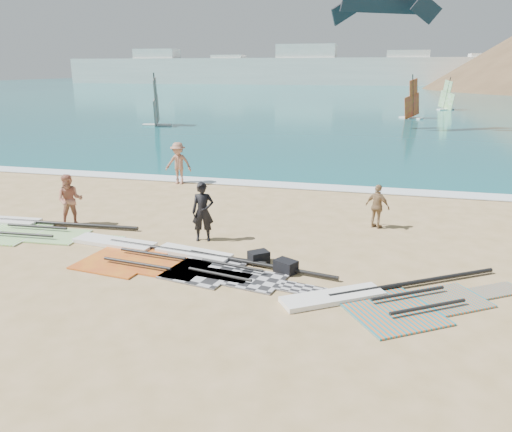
% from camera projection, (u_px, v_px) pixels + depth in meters
% --- Properties ---
extents(ground, '(300.00, 300.00, 0.00)m').
position_uv_depth(ground, '(160.00, 299.00, 11.83)').
color(ground, tan).
rests_on(ground, ground).
extents(sea, '(300.00, 240.00, 0.06)m').
position_uv_depth(sea, '(369.00, 88.00, 134.35)').
color(sea, '#0C4757').
rests_on(sea, ground).
extents(surf_line, '(300.00, 1.20, 0.04)m').
position_uv_depth(surf_line, '(272.00, 185.00, 23.24)').
color(surf_line, white).
rests_on(surf_line, ground).
extents(far_town, '(160.00, 8.00, 12.00)m').
position_uv_depth(far_town, '(320.00, 70.00, 153.51)').
color(far_town, white).
rests_on(far_town, ground).
extents(rig_grey, '(5.49, 2.68, 0.20)m').
position_uv_depth(rig_grey, '(219.00, 265.00, 13.71)').
color(rig_grey, '#252427').
rests_on(rig_grey, ground).
extents(rig_green, '(6.53, 2.62, 0.21)m').
position_uv_depth(rig_green, '(26.00, 228.00, 16.90)').
color(rig_green, '#64D12C').
rests_on(rig_green, ground).
extents(rig_orange, '(5.77, 4.33, 0.20)m').
position_uv_depth(rig_orange, '(388.00, 299.00, 11.71)').
color(rig_orange, orange).
rests_on(rig_orange, ground).
extents(rig_red, '(6.36, 2.88, 0.20)m').
position_uv_depth(rig_red, '(140.00, 254.00, 14.53)').
color(rig_red, '#CA4220').
rests_on(rig_red, ground).
extents(gear_bag_near, '(0.67, 0.65, 0.34)m').
position_uv_depth(gear_bag_near, '(259.00, 257.00, 13.96)').
color(gear_bag_near, black).
rests_on(gear_bag_near, ground).
extents(gear_bag_far, '(0.69, 0.62, 0.34)m').
position_uv_depth(gear_bag_far, '(286.00, 266.00, 13.32)').
color(gear_bag_far, black).
rests_on(gear_bag_far, ground).
extents(person_wetsuit, '(0.78, 0.62, 1.88)m').
position_uv_depth(person_wetsuit, '(203.00, 212.00, 15.58)').
color(person_wetsuit, black).
rests_on(person_wetsuit, ground).
extents(beachgoer_left, '(1.08, 0.99, 1.80)m').
position_uv_depth(beachgoer_left, '(70.00, 200.00, 17.10)').
color(beachgoer_left, '#B87159').
rests_on(beachgoer_left, ground).
extents(beachgoer_mid, '(1.28, 0.76, 1.96)m').
position_uv_depth(beachgoer_mid, '(178.00, 163.00, 23.25)').
color(beachgoer_mid, '#9C6A54').
rests_on(beachgoer_mid, ground).
extents(beachgoer_back, '(0.95, 0.75, 1.51)m').
position_uv_depth(beachgoer_back, '(378.00, 206.00, 16.87)').
color(beachgoer_back, '#94744F').
rests_on(beachgoer_back, ground).
extents(windsurfer_left, '(2.77, 3.14, 4.86)m').
position_uv_depth(windsurfer_left, '(156.00, 111.00, 46.23)').
color(windsurfer_left, white).
rests_on(windsurfer_left, ground).
extents(windsurfer_centre, '(2.51, 2.62, 4.62)m').
position_uv_depth(windsurfer_centre, '(412.00, 106.00, 52.82)').
color(windsurfer_centre, white).
rests_on(windsurfer_centre, ground).
extents(windsurfer_right, '(2.22, 2.28, 4.15)m').
position_uv_depth(windsurfer_right, '(446.00, 100.00, 63.63)').
color(windsurfer_right, white).
rests_on(windsurfer_right, ground).
extents(kitesurf_kite, '(7.72, 5.19, 2.78)m').
position_uv_depth(kitesurf_kite, '(385.00, 4.00, 40.33)').
color(kitesurf_kite, black).
rests_on(kitesurf_kite, ground).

